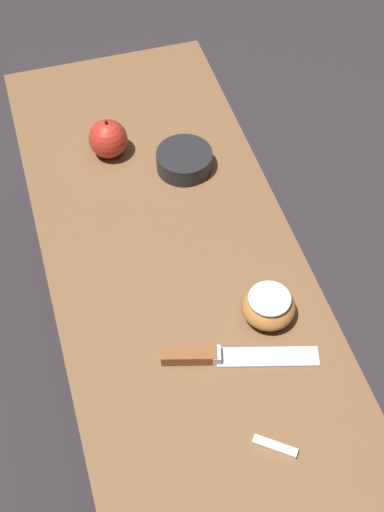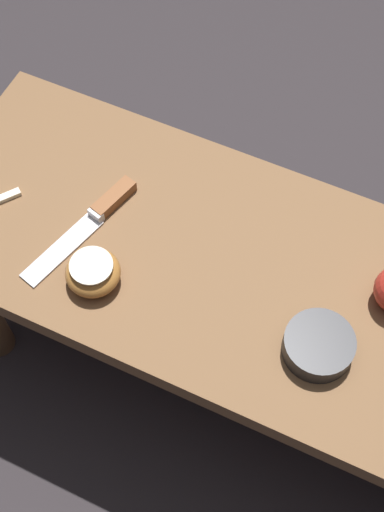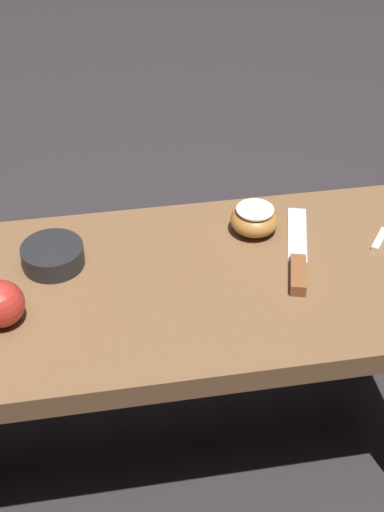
% 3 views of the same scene
% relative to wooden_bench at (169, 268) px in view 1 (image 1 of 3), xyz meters
% --- Properties ---
extents(ground_plane, '(8.00, 8.00, 0.00)m').
position_rel_wooden_bench_xyz_m(ground_plane, '(0.00, 0.00, -0.35)').
color(ground_plane, '#2D282B').
extents(wooden_bench, '(1.02, 0.41, 0.43)m').
position_rel_wooden_bench_xyz_m(wooden_bench, '(0.00, 0.00, 0.00)').
color(wooden_bench, brown).
rests_on(wooden_bench, ground_plane).
extents(knife, '(0.09, 0.23, 0.02)m').
position_rel_wooden_bench_xyz_m(knife, '(-0.24, -0.01, 0.09)').
color(knife, silver).
rests_on(knife, wooden_bench).
extents(apple_whole, '(0.07, 0.07, 0.08)m').
position_rel_wooden_bench_xyz_m(apple_whole, '(0.23, 0.05, 0.11)').
color(apple_whole, red).
rests_on(apple_whole, wooden_bench).
extents(apple_cut, '(0.08, 0.08, 0.05)m').
position_rel_wooden_bench_xyz_m(apple_cut, '(-0.19, -0.11, 0.10)').
color(apple_cut, '#B27233').
rests_on(apple_cut, wooden_bench).
extents(apple_slice_near_knife, '(0.05, 0.06, 0.01)m').
position_rel_wooden_bench_xyz_m(apple_slice_near_knife, '(-0.39, -0.04, 0.08)').
color(apple_slice_near_knife, silver).
rests_on(apple_slice_near_knife, wooden_bench).
extents(bowl, '(0.10, 0.10, 0.04)m').
position_rel_wooden_bench_xyz_m(bowl, '(0.15, -0.07, 0.10)').
color(bowl, '#232326').
rests_on(bowl, wooden_bench).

